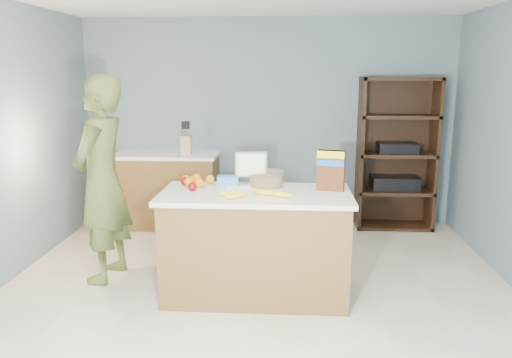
# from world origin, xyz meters

# --- Properties ---
(floor) EXTENTS (4.50, 5.00, 0.02)m
(floor) POSITION_xyz_m (0.00, 0.00, 0.00)
(floor) COLOR beige
(floor) RESTS_ON ground
(walls) EXTENTS (4.52, 5.02, 2.51)m
(walls) POSITION_xyz_m (0.00, 0.00, 1.65)
(walls) COLOR slate
(walls) RESTS_ON ground
(counter_peninsula) EXTENTS (1.56, 0.76, 0.90)m
(counter_peninsula) POSITION_xyz_m (0.00, 0.30, 0.42)
(counter_peninsula) COLOR brown
(counter_peninsula) RESTS_ON ground
(back_cabinet) EXTENTS (1.24, 0.62, 0.90)m
(back_cabinet) POSITION_xyz_m (-1.20, 2.20, 0.45)
(back_cabinet) COLOR brown
(back_cabinet) RESTS_ON ground
(shelving_unit) EXTENTS (0.90, 0.40, 1.80)m
(shelving_unit) POSITION_xyz_m (1.55, 2.35, 0.86)
(shelving_unit) COLOR black
(shelving_unit) RESTS_ON ground
(person) EXTENTS (0.52, 0.72, 1.84)m
(person) POSITION_xyz_m (-1.39, 0.58, 0.92)
(person) COLOR #4F5A27
(person) RESTS_ON ground
(knife_block) EXTENTS (0.12, 0.10, 0.31)m
(knife_block) POSITION_xyz_m (-0.95, 2.15, 1.02)
(knife_block) COLOR tan
(knife_block) RESTS_ON back_cabinet
(envelopes) EXTENTS (0.45, 0.24, 0.00)m
(envelopes) POSITION_xyz_m (-0.05, 0.42, 0.90)
(envelopes) COLOR white
(envelopes) RESTS_ON counter_peninsula
(bananas) EXTENTS (0.59, 0.26, 0.05)m
(bananas) POSITION_xyz_m (-0.01, 0.15, 0.92)
(bananas) COLOR yellow
(bananas) RESTS_ON counter_peninsula
(apples) EXTENTS (0.18, 0.29, 0.07)m
(apples) POSITION_xyz_m (-0.58, 0.41, 0.94)
(apples) COLOR maroon
(apples) RESTS_ON counter_peninsula
(oranges) EXTENTS (0.29, 0.26, 0.08)m
(oranges) POSITION_xyz_m (-0.54, 0.53, 0.94)
(oranges) COLOR orange
(oranges) RESTS_ON counter_peninsula
(blue_carton) EXTENTS (0.19, 0.14, 0.08)m
(blue_carton) POSITION_xyz_m (-0.26, 0.55, 0.94)
(blue_carton) COLOR blue
(blue_carton) RESTS_ON counter_peninsula
(salad_bowl) EXTENTS (0.30, 0.30, 0.13)m
(salad_bowl) POSITION_xyz_m (0.08, 0.53, 0.96)
(salad_bowl) COLOR #267219
(salad_bowl) RESTS_ON counter_peninsula
(tv) EXTENTS (0.28, 0.12, 0.28)m
(tv) POSITION_xyz_m (-0.06, 0.62, 1.06)
(tv) COLOR silver
(tv) RESTS_ON counter_peninsula
(cereal_box) EXTENTS (0.24, 0.13, 0.33)m
(cereal_box) POSITION_xyz_m (0.61, 0.41, 1.09)
(cereal_box) COLOR #592B14
(cereal_box) RESTS_ON counter_peninsula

